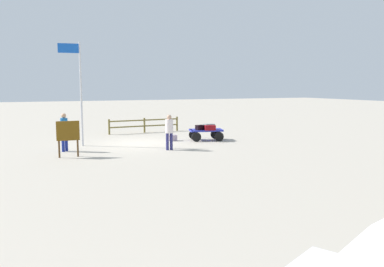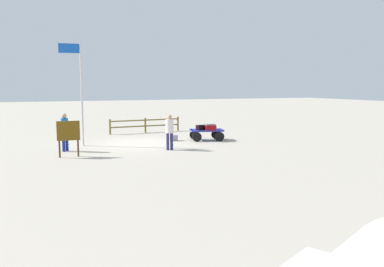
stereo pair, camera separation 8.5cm
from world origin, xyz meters
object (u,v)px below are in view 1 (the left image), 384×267
(suitcase_navy, at_px, (209,127))
(signboard, at_px, (68,134))
(luggage_cart, at_px, (206,132))
(suitcase_dark, at_px, (173,138))
(worker_lead, at_px, (169,129))
(suitcase_grey, at_px, (210,128))
(flagpole, at_px, (78,85))
(worker_trailing, at_px, (64,129))
(suitcase_maroon, at_px, (200,127))

(suitcase_navy, height_order, signboard, signboard)
(luggage_cart, distance_m, suitcase_dark, 1.88)
(signboard, bearing_deg, worker_lead, -178.60)
(luggage_cart, relative_size, suitcase_grey, 3.09)
(suitcase_grey, relative_size, signboard, 0.41)
(luggage_cart, distance_m, flagpole, 7.34)
(worker_lead, bearing_deg, luggage_cart, -142.01)
(suitcase_dark, xyz_separation_m, flagpole, (5.02, -0.10, 2.94))
(worker_lead, bearing_deg, signboard, 1.40)
(signboard, bearing_deg, suitcase_dark, -153.08)
(suitcase_navy, relative_size, worker_trailing, 0.33)
(suitcase_dark, bearing_deg, suitcase_maroon, 154.98)
(suitcase_dark, distance_m, flagpole, 5.82)
(suitcase_dark, distance_m, worker_trailing, 6.15)
(suitcase_navy, xyz_separation_m, flagpole, (6.96, -0.74, 2.33))
(luggage_cart, distance_m, worker_trailing, 7.79)
(worker_lead, height_order, worker_trailing, worker_trailing)
(suitcase_navy, distance_m, flagpole, 7.38)
(suitcase_maroon, xyz_separation_m, signboard, (7.31, 2.37, 0.27))
(suitcase_grey, height_order, worker_trailing, worker_trailing)
(suitcase_dark, bearing_deg, flagpole, -1.08)
(worker_trailing, bearing_deg, suitcase_navy, -174.78)
(suitcase_navy, relative_size, suitcase_maroon, 1.19)
(suitcase_maroon, relative_size, flagpole, 0.10)
(suitcase_dark, bearing_deg, worker_lead, 66.48)
(suitcase_maroon, distance_m, worker_trailing, 7.35)
(suitcase_dark, bearing_deg, worker_trailing, 12.91)
(luggage_cart, bearing_deg, suitcase_dark, -16.07)
(luggage_cart, relative_size, suitcase_navy, 3.35)
(suitcase_maroon, bearing_deg, flagpole, -6.57)
(luggage_cart, distance_m, suitcase_maroon, 0.54)
(suitcase_grey, distance_m, worker_trailing, 7.78)
(worker_trailing, relative_size, flagpole, 0.34)
(flagpole, bearing_deg, suitcase_maroon, 173.43)
(luggage_cart, xyz_separation_m, suitcase_maroon, (0.42, 0.13, 0.32))
(flagpole, xyz_separation_m, signboard, (0.91, 3.11, -2.08))
(flagpole, height_order, signboard, flagpole)
(signboard, bearing_deg, worker_trailing, -90.15)
(luggage_cart, bearing_deg, worker_trailing, 6.24)
(worker_trailing, distance_m, flagpole, 2.68)
(suitcase_grey, bearing_deg, signboard, 14.56)
(suitcase_dark, xyz_separation_m, worker_trailing, (5.93, 1.36, 0.88))
(suitcase_maroon, height_order, flagpole, flagpole)
(suitcase_maroon, bearing_deg, suitcase_dark, -25.02)
(luggage_cart, height_order, worker_lead, worker_lead)
(suitcase_maroon, height_order, worker_lead, worker_lead)
(suitcase_grey, bearing_deg, luggage_cart, -85.04)
(worker_trailing, bearing_deg, flagpole, -121.98)
(suitcase_maroon, bearing_deg, worker_trailing, 5.62)
(suitcase_navy, xyz_separation_m, worker_trailing, (7.87, 0.72, 0.27))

